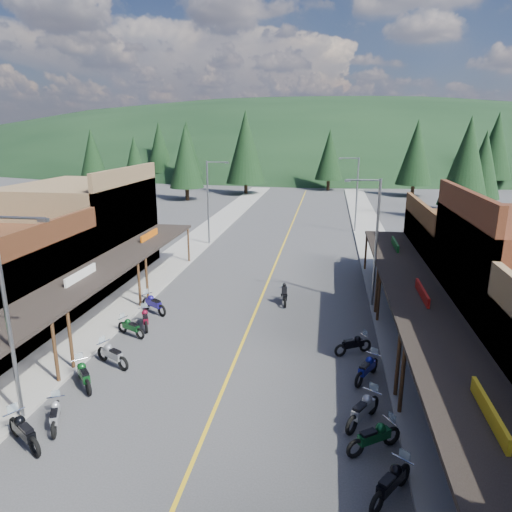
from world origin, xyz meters
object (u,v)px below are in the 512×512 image
at_px(pine_8, 135,166).
at_px(pedestrian_east_a, 459,467).
at_px(bike_west_5, 55,414).
at_px(bike_west_8, 131,326).
at_px(bike_east_8, 353,344).
at_px(shop_east_3, 473,259).
at_px(bike_east_4, 391,481).
at_px(streetlight_0, 10,312).
at_px(pine_3, 329,154).
at_px(bike_west_6, 84,374).
at_px(pine_10, 186,157).
at_px(bike_east_7, 367,367).
at_px(bike_east_5, 374,436).
at_px(pine_7, 160,147).
at_px(pine_0, 92,154).
at_px(pine_5, 496,146).
at_px(streetlight_2, 374,238).
at_px(pine_2, 246,147).
at_px(rider_on_bike, 284,295).
at_px(bike_west_4, 24,430).
at_px(pine_11, 467,162).
at_px(pine_4, 416,152).
at_px(pine_9, 483,165).
at_px(pine_1, 187,148).
at_px(bike_east_6, 363,408).
at_px(streetlight_1, 209,199).
at_px(bike_west_10, 154,303).
at_px(shop_west_3, 84,230).
at_px(streetlight_3, 356,191).
at_px(bike_west_9, 145,318).
at_px(pedestrian_east_b, 381,265).

height_order(pine_8, pedestrian_east_a, pine_8).
height_order(bike_west_5, bike_west_8, bike_west_8).
bearing_deg(bike_east_8, shop_east_3, 110.95).
bearing_deg(bike_east_4, pine_8, 156.31).
distance_m(streetlight_0, pedestrian_east_a, 15.71).
relative_size(shop_east_3, pine_3, 0.99).
xyz_separation_m(pine_8, bike_west_6, (16.04, -43.46, -5.35)).
distance_m(pine_10, bike_east_7, 56.71).
bearing_deg(bike_east_4, bike_east_5, 134.04).
distance_m(pine_7, bike_east_7, 86.14).
xyz_separation_m(pine_7, bike_west_8, (25.93, -74.36, -6.67)).
relative_size(bike_west_6, bike_east_4, 0.99).
bearing_deg(bike_east_4, pine_3, 127.46).
xyz_separation_m(pine_0, pine_5, (74.00, 10.00, 1.51)).
bearing_deg(pine_7, pine_3, -15.52).
bearing_deg(pedestrian_east_a, streetlight_2, 176.87).
height_order(pine_2, pine_3, pine_2).
bearing_deg(pine_5, rider_on_bike, -116.73).
height_order(pine_0, pine_2, pine_2).
relative_size(pine_7, bike_west_8, 6.32).
relative_size(bike_west_4, bike_west_8, 1.16).
bearing_deg(streetlight_2, bike_west_8, -153.97).
bearing_deg(pine_10, pine_11, -17.53).
height_order(pine_10, bike_east_4, pine_10).
bearing_deg(pine_3, streetlight_0, -98.65).
relative_size(pine_4, pine_9, 1.16).
bearing_deg(bike_west_5, pine_2, 67.75).
height_order(pine_1, bike_east_6, pine_1).
relative_size(streetlight_1, pine_3, 0.73).
bearing_deg(bike_west_5, bike_west_10, 66.22).
distance_m(streetlight_1, pedestrian_east_a, 33.24).
distance_m(pine_0, bike_east_7, 78.26).
bearing_deg(pine_11, pine_5, 67.62).
xyz_separation_m(rider_on_bike, pedestrian_east_a, (6.69, -15.02, 0.42)).
xyz_separation_m(shop_east_3, pine_10, (-31.75, 38.70, 4.25)).
xyz_separation_m(shop_west_3, pine_9, (37.78, 33.70, 2.86)).
height_order(shop_east_3, streetlight_3, streetlight_3).
relative_size(shop_west_3, bike_west_9, 5.31).
height_order(pine_5, bike_west_8, pine_5).
relative_size(streetlight_0, streetlight_3, 1.00).
bearing_deg(bike_west_9, pine_1, 78.95).
bearing_deg(pedestrian_east_b, pine_7, -94.01).
relative_size(pine_1, bike_west_10, 5.48).
distance_m(shop_west_3, pine_0, 57.15).
bearing_deg(pedestrian_east_b, bike_east_8, 41.27).
relative_size(shop_east_3, pine_7, 0.87).
height_order(shop_east_3, rider_on_bike, shop_east_3).
height_order(pine_3, pine_4, pine_4).
bearing_deg(shop_east_3, pine_9, 73.09).
height_order(shop_west_3, rider_on_bike, shop_west_3).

